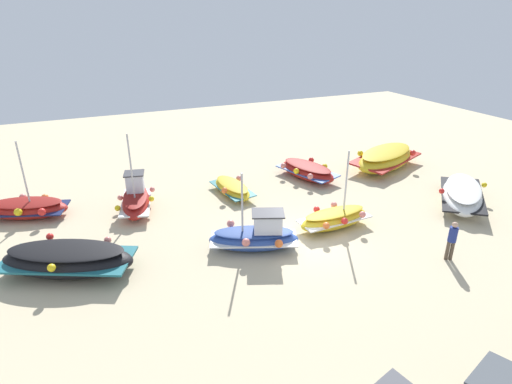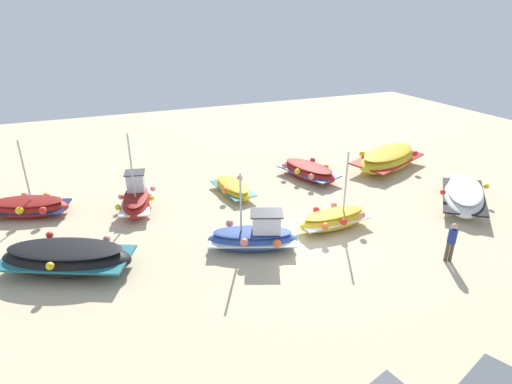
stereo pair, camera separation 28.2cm
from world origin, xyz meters
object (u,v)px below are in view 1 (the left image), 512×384
(fishing_boat_6, at_px, (256,236))
(fishing_boat_4, at_px, (334,219))
(fishing_boat_5, at_px, (307,171))
(fishing_boat_0, at_px, (68,259))
(fishing_boat_7, at_px, (27,208))
(fishing_boat_1, at_px, (232,188))
(fishing_boat_2, at_px, (462,194))
(person_walking, at_px, (452,238))
(fishing_boat_3, at_px, (386,158))
(fishing_boat_8, at_px, (136,200))

(fishing_boat_6, bearing_deg, fishing_boat_4, 25.30)
(fishing_boat_5, distance_m, fishing_boat_6, 8.42)
(fishing_boat_0, xyz_separation_m, fishing_boat_7, (1.66, -5.71, -0.11))
(fishing_boat_1, distance_m, fishing_boat_2, 11.66)
(fishing_boat_5, distance_m, person_walking, 9.83)
(fishing_boat_2, relative_size, fishing_boat_4, 1.34)
(fishing_boat_4, bearing_deg, fishing_boat_2, 173.73)
(fishing_boat_3, height_order, fishing_boat_4, fishing_boat_4)
(fishing_boat_6, relative_size, person_walking, 2.36)
(fishing_boat_6, bearing_deg, fishing_boat_8, 146.80)
(fishing_boat_1, relative_size, fishing_boat_3, 0.57)
(fishing_boat_0, bearing_deg, fishing_boat_8, 80.42)
(fishing_boat_8, bearing_deg, fishing_boat_2, -98.47)
(fishing_boat_1, distance_m, fishing_boat_4, 6.05)
(fishing_boat_2, bearing_deg, fishing_boat_3, 44.88)
(fishing_boat_0, xyz_separation_m, fishing_boat_8, (-3.14, -4.40, 0.01))
(fishing_boat_7, bearing_deg, fishing_boat_1, -168.21)
(fishing_boat_7, bearing_deg, person_walking, 164.70)
(fishing_boat_6, height_order, fishing_boat_7, fishing_boat_7)
(fishing_boat_1, xyz_separation_m, person_walking, (-5.49, 9.34, 0.58))
(fishing_boat_0, bearing_deg, fishing_boat_1, 54.18)
(fishing_boat_0, bearing_deg, fishing_boat_6, 16.19)
(fishing_boat_6, bearing_deg, fishing_boat_3, 48.61)
(fishing_boat_6, height_order, fishing_boat_8, fishing_boat_8)
(fishing_boat_3, distance_m, fishing_boat_4, 9.07)
(fishing_boat_3, distance_m, fishing_boat_8, 15.11)
(fishing_boat_1, xyz_separation_m, fishing_boat_3, (-10.17, -0.05, 0.28))
(fishing_boat_1, xyz_separation_m, fishing_boat_5, (-4.82, -0.46, 0.11))
(fishing_boat_1, relative_size, fishing_boat_7, 0.85)
(fishing_boat_6, bearing_deg, person_walking, -7.84)
(fishing_boat_2, xyz_separation_m, fishing_boat_4, (7.27, -0.43, -0.07))
(fishing_boat_3, relative_size, fishing_boat_7, 1.48)
(fishing_boat_0, bearing_deg, fishing_boat_2, 21.49)
(fishing_boat_4, relative_size, fishing_boat_8, 0.90)
(fishing_boat_5, height_order, fishing_boat_7, fishing_boat_7)
(fishing_boat_1, xyz_separation_m, fishing_boat_6, (1.07, 5.55, 0.21))
(fishing_boat_4, height_order, person_walking, fishing_boat_4)
(fishing_boat_3, relative_size, fishing_boat_6, 1.52)
(fishing_boat_8, bearing_deg, fishing_boat_0, 157.11)
(fishing_boat_4, distance_m, fishing_boat_5, 6.11)
(fishing_boat_4, bearing_deg, fishing_boat_1, -64.68)
(fishing_boat_3, height_order, fishing_boat_5, fishing_boat_3)
(fishing_boat_4, distance_m, fishing_boat_7, 14.28)
(fishing_boat_4, bearing_deg, fishing_boat_0, -8.04)
(fishing_boat_1, bearing_deg, fishing_boat_4, -158.53)
(fishing_boat_2, height_order, fishing_boat_7, fishing_boat_7)
(fishing_boat_6, xyz_separation_m, person_walking, (-6.57, 3.79, 0.37))
(fishing_boat_0, height_order, fishing_boat_3, fishing_boat_3)
(fishing_boat_4, height_order, fishing_boat_8, fishing_boat_8)
(fishing_boat_1, relative_size, fishing_boat_8, 0.85)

